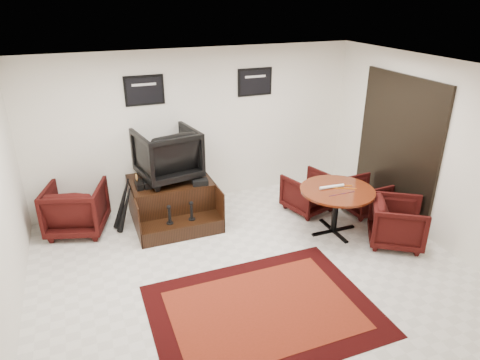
% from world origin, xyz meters
% --- Properties ---
extents(ground, '(6.00, 6.00, 0.00)m').
position_xyz_m(ground, '(0.00, 0.00, 0.00)').
color(ground, silver).
rests_on(ground, ground).
extents(room_shell, '(6.02, 5.02, 2.81)m').
position_xyz_m(room_shell, '(0.41, 0.12, 1.79)').
color(room_shell, white).
rests_on(room_shell, ground).
extents(area_rug, '(2.74, 2.06, 0.01)m').
position_xyz_m(area_rug, '(-0.19, -0.88, 0.01)').
color(area_rug, black).
rests_on(area_rug, ground).
extents(shine_podium, '(1.37, 1.41, 0.70)m').
position_xyz_m(shine_podium, '(-0.69, 1.87, 0.32)').
color(shine_podium, black).
rests_on(shine_podium, ground).
extents(shine_chair, '(1.09, 1.04, 0.98)m').
position_xyz_m(shine_chair, '(-0.69, 2.02, 1.19)').
color(shine_chair, black).
rests_on(shine_chair, shine_podium).
extents(shoes_pair, '(0.23, 0.29, 0.11)m').
position_xyz_m(shoes_pair, '(-1.16, 1.82, 0.76)').
color(shoes_pair, black).
rests_on(shoes_pair, shine_podium).
extents(polish_kit, '(0.28, 0.21, 0.09)m').
position_xyz_m(polish_kit, '(-0.25, 1.58, 0.75)').
color(polish_kit, black).
rests_on(polish_kit, shine_podium).
extents(umbrella_black, '(0.29, 0.11, 0.79)m').
position_xyz_m(umbrella_black, '(-1.50, 1.72, 0.39)').
color(umbrella_black, black).
rests_on(umbrella_black, ground).
extents(umbrella_hooked, '(0.33, 0.13, 0.90)m').
position_xyz_m(umbrella_hooked, '(-1.52, 1.88, 0.45)').
color(umbrella_hooked, black).
rests_on(umbrella_hooked, ground).
extents(armchair_side, '(1.09, 1.05, 0.91)m').
position_xyz_m(armchair_side, '(-2.24, 2.03, 0.45)').
color(armchair_side, black).
rests_on(armchair_side, ground).
extents(meeting_table, '(1.18, 1.18, 0.77)m').
position_xyz_m(meeting_table, '(1.69, 0.46, 0.68)').
color(meeting_table, '#421509').
rests_on(meeting_table, ground).
extents(table_chair_back, '(0.90, 0.87, 0.76)m').
position_xyz_m(table_chair_back, '(1.67, 1.30, 0.38)').
color(table_chair_back, black).
rests_on(table_chair_back, ground).
extents(table_chair_window, '(0.66, 0.70, 0.68)m').
position_xyz_m(table_chair_window, '(2.58, 0.86, 0.34)').
color(table_chair_window, black).
rests_on(table_chair_window, ground).
extents(table_chair_corner, '(1.04, 1.05, 0.80)m').
position_xyz_m(table_chair_corner, '(2.40, -0.19, 0.40)').
color(table_chair_corner, black).
rests_on(table_chair_corner, ground).
extents(paper_roll, '(0.42, 0.08, 0.05)m').
position_xyz_m(paper_roll, '(1.63, 0.53, 0.80)').
color(paper_roll, silver).
rests_on(paper_roll, meeting_table).
extents(table_clutter, '(0.57, 0.35, 0.01)m').
position_xyz_m(table_clutter, '(1.74, 0.45, 0.78)').
color(table_clutter, '#D0650B').
rests_on(table_clutter, meeting_table).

